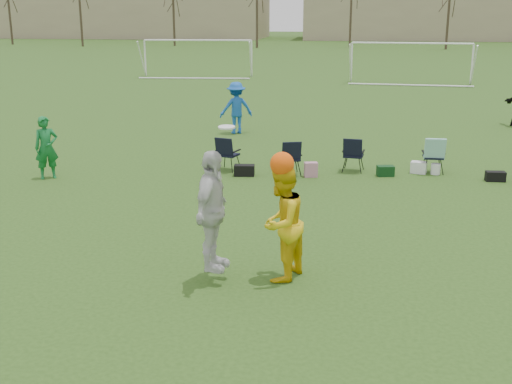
% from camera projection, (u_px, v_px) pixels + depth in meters
% --- Properties ---
extents(ground, '(260.00, 260.00, 0.00)m').
position_uv_depth(ground, '(317.00, 295.00, 10.19)').
color(ground, '#294B17').
rests_on(ground, ground).
extents(fielder_green_near, '(0.73, 0.68, 1.68)m').
position_uv_depth(fielder_green_near, '(46.00, 148.00, 17.03)').
color(fielder_green_near, '#136B2E').
rests_on(fielder_green_near, ground).
extents(fielder_blue, '(1.39, 1.13, 1.87)m').
position_uv_depth(fielder_blue, '(236.00, 108.00, 23.32)').
color(fielder_blue, '#1854B4').
rests_on(fielder_blue, ground).
extents(center_contest, '(1.93, 1.48, 2.62)m').
position_uv_depth(center_contest, '(251.00, 217.00, 10.46)').
color(center_contest, silver).
rests_on(center_contest, ground).
extents(sideline_setup, '(9.07, 1.59, 1.75)m').
position_uv_depth(sideline_setup, '(394.00, 157.00, 17.39)').
color(sideline_setup, '#0E3515').
rests_on(sideline_setup, ground).
extents(goal_left, '(7.39, 0.76, 2.46)m').
position_uv_depth(goal_left, '(198.00, 47.00, 43.43)').
color(goal_left, white).
rests_on(goal_left, ground).
extents(goal_mid, '(7.40, 0.63, 2.46)m').
position_uv_depth(goal_mid, '(411.00, 51.00, 39.55)').
color(goal_mid, white).
rests_on(goal_mid, ground).
extents(tree_line, '(110.28, 3.28, 11.40)m').
position_uv_depth(tree_line, '(353.00, 4.00, 75.23)').
color(tree_line, '#382B21').
rests_on(tree_line, ground).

